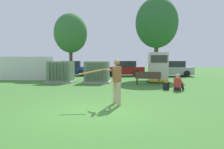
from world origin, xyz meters
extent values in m
plane|color=#3D752D|center=(0.00, 0.00, 0.00)|extent=(96.00, 96.00, 0.00)
cube|color=silver|center=(-7.73, 10.50, 1.00)|extent=(4.80, 0.12, 2.00)
cube|color=#9E9B93|center=(-4.17, 9.05, 0.06)|extent=(2.10, 1.70, 0.12)
cube|color=slate|center=(-4.17, 9.05, 0.87)|extent=(1.80, 1.40, 1.50)
cube|color=#5B7056|center=(-4.80, 8.29, 0.87)|extent=(0.06, 0.12, 1.27)
cube|color=#5B7056|center=(-4.55, 8.29, 0.87)|extent=(0.06, 0.12, 1.27)
cube|color=#5B7056|center=(-4.29, 8.29, 0.87)|extent=(0.06, 0.12, 1.27)
cube|color=#5B7056|center=(-4.04, 8.29, 0.87)|extent=(0.06, 0.12, 1.27)
cube|color=#5B7056|center=(-3.78, 8.29, 0.87)|extent=(0.06, 0.12, 1.27)
cube|color=#5B7056|center=(-3.53, 8.29, 0.87)|extent=(0.06, 0.12, 1.27)
cube|color=#9E9B93|center=(-1.37, 9.19, 0.06)|extent=(2.10, 1.70, 0.12)
cube|color=slate|center=(-1.37, 9.19, 0.87)|extent=(1.80, 1.40, 1.50)
cube|color=#5B7056|center=(-2.00, 8.43, 0.87)|extent=(0.06, 0.12, 1.27)
cube|color=#5B7056|center=(-1.75, 8.43, 0.87)|extent=(0.06, 0.12, 1.27)
cube|color=#5B7056|center=(-1.49, 8.43, 0.87)|extent=(0.06, 0.12, 1.27)
cube|color=#5B7056|center=(-1.24, 8.43, 0.87)|extent=(0.06, 0.12, 1.27)
cube|color=#5B7056|center=(-0.98, 8.43, 0.87)|extent=(0.06, 0.12, 1.27)
cube|color=#5B7056|center=(-0.73, 8.43, 0.87)|extent=(0.06, 0.12, 1.27)
cube|color=#262626|center=(3.27, 9.50, 0.05)|extent=(1.60, 1.40, 0.10)
cube|color=beige|center=(3.27, 9.50, 1.20)|extent=(1.40, 1.20, 2.20)
cube|color=#383838|center=(3.27, 8.88, 1.81)|extent=(1.19, 0.04, 0.55)
cube|color=yellow|center=(3.27, 8.88, 0.20)|extent=(1.33, 0.04, 0.16)
cube|color=#4C3828|center=(2.41, 8.00, 0.45)|extent=(1.84, 0.77, 0.05)
cube|color=#4C3828|center=(2.37, 7.82, 0.70)|extent=(1.77, 0.42, 0.44)
cylinder|color=#4C3828|center=(1.69, 8.30, 0.21)|extent=(0.06, 0.06, 0.42)
cylinder|color=#4C3828|center=(3.18, 7.98, 0.21)|extent=(0.06, 0.06, 0.42)
cylinder|color=#4C3828|center=(1.63, 8.02, 0.21)|extent=(0.06, 0.06, 0.42)
cylinder|color=#4C3828|center=(3.12, 7.70, 0.21)|extent=(0.06, 0.06, 0.42)
cylinder|color=tan|center=(0.75, 0.82, 0.44)|extent=(0.16, 0.16, 0.88)
cylinder|color=tan|center=(0.58, 1.27, 0.44)|extent=(0.16, 0.16, 0.88)
cube|color=brown|center=(0.66, 1.05, 1.18)|extent=(0.37, 0.46, 0.60)
sphere|color=brown|center=(0.66, 1.05, 1.62)|extent=(0.23, 0.23, 0.23)
cylinder|color=brown|center=(0.35, 0.83, 1.34)|extent=(0.10, 0.54, 0.09)
cylinder|color=brown|center=(0.28, 0.99, 1.34)|extent=(0.42, 0.47, 0.09)
cylinder|color=#A5723F|center=(-0.32, 0.67, 1.27)|extent=(0.81, 0.36, 0.21)
sphere|color=#A5723F|center=(0.07, 0.82, 1.34)|extent=(0.08, 0.08, 0.08)
sphere|color=white|center=(0.43, -0.13, 0.04)|extent=(0.09, 0.09, 0.09)
cube|color=black|center=(3.82, 5.13, 0.10)|extent=(0.42, 0.40, 0.20)
cube|color=red|center=(3.82, 5.13, 0.46)|extent=(0.42, 0.39, 0.52)
sphere|color=#DBAD89|center=(3.82, 5.13, 0.85)|extent=(0.22, 0.22, 0.22)
cylinder|color=black|center=(3.88, 5.37, 0.22)|extent=(0.38, 0.44, 0.13)
cylinder|color=black|center=(4.01, 5.55, 0.23)|extent=(0.27, 0.31, 0.46)
cylinder|color=black|center=(4.03, 5.25, 0.22)|extent=(0.38, 0.44, 0.13)
cylinder|color=black|center=(4.17, 5.42, 0.23)|extent=(0.27, 0.31, 0.46)
cylinder|color=#DBAD89|center=(3.77, 5.44, 0.42)|extent=(0.32, 0.38, 0.32)
cylinder|color=#DBAD89|center=(4.13, 5.16, 0.42)|extent=(0.32, 0.38, 0.32)
cube|color=black|center=(3.23, 5.44, 0.22)|extent=(0.33, 0.38, 0.44)
cube|color=black|center=(3.35, 5.50, 0.15)|extent=(0.16, 0.23, 0.22)
cylinder|color=#4C3828|center=(-5.02, 15.00, 1.39)|extent=(0.34, 0.34, 2.78)
ellipsoid|color=#387038|center=(-5.02, 15.00, 4.51)|extent=(3.43, 3.43, 4.07)
cylinder|color=brown|center=(3.60, 13.64, 1.60)|extent=(0.40, 0.40, 3.21)
ellipsoid|color=#2D6633|center=(3.60, 13.64, 5.20)|extent=(3.95, 3.95, 4.69)
cube|color=navy|center=(-5.49, 16.14, 0.58)|extent=(4.39, 2.26, 0.80)
cube|color=#262B33|center=(-5.35, 16.16, 1.30)|extent=(2.30, 1.84, 0.64)
cylinder|color=black|center=(-6.67, 15.11, 0.32)|extent=(0.66, 0.31, 0.64)
cylinder|color=black|center=(-6.90, 16.80, 0.32)|extent=(0.66, 0.31, 0.64)
cylinder|color=black|center=(-4.09, 15.47, 0.32)|extent=(0.66, 0.31, 0.64)
cylinder|color=black|center=(-4.32, 17.16, 0.32)|extent=(0.66, 0.31, 0.64)
cube|color=maroon|center=(0.48, 16.38, 0.58)|extent=(4.40, 2.29, 0.80)
cube|color=#262B33|center=(0.63, 16.40, 1.30)|extent=(2.31, 1.85, 0.64)
cylinder|color=black|center=(-0.68, 15.35, 0.32)|extent=(0.67, 0.31, 0.64)
cylinder|color=black|center=(-0.93, 17.03, 0.32)|extent=(0.67, 0.31, 0.64)
cylinder|color=black|center=(1.89, 15.73, 0.32)|extent=(0.67, 0.31, 0.64)
cylinder|color=black|center=(1.65, 17.41, 0.32)|extent=(0.67, 0.31, 0.64)
cube|color=#B2B2B7|center=(5.62, 16.36, 0.58)|extent=(4.25, 1.83, 0.80)
cube|color=#262B33|center=(5.77, 16.36, 1.30)|extent=(2.15, 1.62, 0.64)
cylinder|color=black|center=(4.34, 15.47, 0.32)|extent=(0.65, 0.24, 0.64)
cylinder|color=black|center=(4.29, 17.17, 0.32)|extent=(0.65, 0.24, 0.64)
cylinder|color=black|center=(6.94, 15.55, 0.32)|extent=(0.65, 0.24, 0.64)
cylinder|color=black|center=(6.89, 17.25, 0.32)|extent=(0.65, 0.24, 0.64)
camera|label=1|loc=(1.18, -7.26, 1.72)|focal=34.86mm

